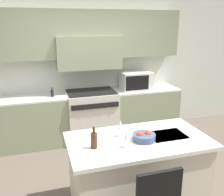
{
  "coord_description": "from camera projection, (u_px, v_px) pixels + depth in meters",
  "views": [
    {
      "loc": [
        -0.93,
        -2.72,
        2.16
      ],
      "look_at": [
        0.06,
        0.54,
        1.14
      ],
      "focal_mm": 40.0,
      "sensor_mm": 36.0,
      "label": 1
    }
  ],
  "objects": [
    {
      "name": "wine_glass_near",
      "position": [
        127.0,
        135.0,
        2.63
      ],
      "size": [
        0.07,
        0.07,
        0.2
      ],
      "color": "white",
      "rests_on": "kitchen_island"
    },
    {
      "name": "range_stove",
      "position": [
        92.0,
        115.0,
        4.79
      ],
      "size": [
        0.93,
        0.7,
        0.94
      ],
      "color": "beige",
      "rests_on": "ground_plane"
    },
    {
      "name": "wine_glass_far",
      "position": [
        120.0,
        125.0,
        2.9
      ],
      "size": [
        0.07,
        0.07,
        0.2
      ],
      "color": "white",
      "rests_on": "kitchen_island"
    },
    {
      "name": "microwave",
      "position": [
        136.0,
        81.0,
        4.88
      ],
      "size": [
        0.59,
        0.38,
        0.34
      ],
      "color": "silver",
      "rests_on": "back_counter"
    },
    {
      "name": "kitchen_island",
      "position": [
        138.0,
        172.0,
        2.99
      ],
      "size": [
        1.63,
        0.88,
        0.89
      ],
      "color": "beige",
      "rests_on": "ground_plane"
    },
    {
      "name": "back_cabinetry",
      "position": [
        87.0,
        55.0,
        4.71
      ],
      "size": [
        10.0,
        0.46,
        2.7
      ],
      "color": "silver",
      "rests_on": "ground_plane"
    },
    {
      "name": "back_counter",
      "position": [
        92.0,
        115.0,
        4.81
      ],
      "size": [
        3.5,
        0.62,
        0.91
      ],
      "color": "gray",
      "rests_on": "ground_plane"
    },
    {
      "name": "ground_plane",
      "position": [
        119.0,
        190.0,
        3.38
      ],
      "size": [
        10.0,
        10.0,
        0.0
      ],
      "primitive_type": "plane",
      "color": "brown"
    },
    {
      "name": "oil_bottle_on_counter",
      "position": [
        52.0,
        93.0,
        4.41
      ],
      "size": [
        0.06,
        0.06,
        0.17
      ],
      "color": "black",
      "rests_on": "back_counter"
    },
    {
      "name": "wine_bottle",
      "position": [
        94.0,
        140.0,
        2.63
      ],
      "size": [
        0.07,
        0.07,
        0.24
      ],
      "color": "#422314",
      "rests_on": "kitchen_island"
    },
    {
      "name": "fruit_bowl",
      "position": [
        144.0,
        137.0,
        2.82
      ],
      "size": [
        0.26,
        0.26,
        0.11
      ],
      "color": "#384C6B",
      "rests_on": "kitchen_island"
    }
  ]
}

